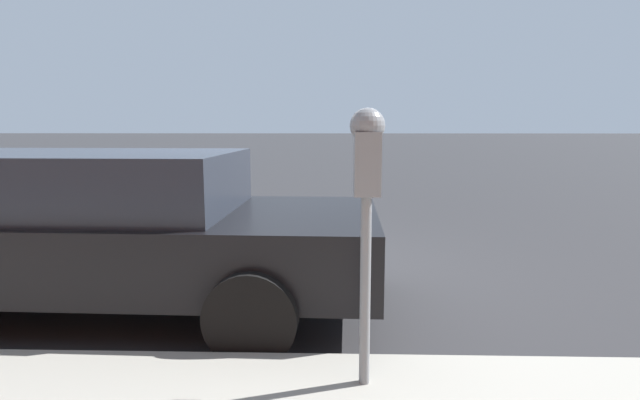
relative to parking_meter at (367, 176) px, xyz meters
name	(u,v)px	position (x,y,z in m)	size (l,w,h in m)	color
ground_plane	(284,274)	(2.56, 0.72, -1.32)	(220.00, 220.00, 0.00)	#2B2B2D
parking_meter	(367,176)	(0.00, 0.00, 0.00)	(0.21, 0.19, 1.56)	gray
car_black	(98,226)	(1.47, 2.21, -0.59)	(2.17, 4.72, 1.38)	black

